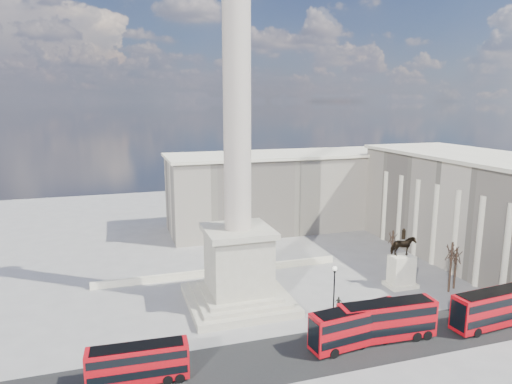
{
  "coord_description": "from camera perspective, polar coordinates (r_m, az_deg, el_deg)",
  "views": [
    {
      "loc": [
        -15.5,
        -52.39,
        27.58
      ],
      "look_at": [
        1.03,
        0.15,
        16.64
      ],
      "focal_mm": 32.0,
      "sensor_mm": 36.0,
      "label": 1
    }
  ],
  "objects": [
    {
      "name": "red_bus_c",
      "position": [
        55.49,
        12.52,
        -16.0
      ],
      "size": [
        11.66,
        3.96,
        4.64
      ],
      "rotation": [
        0.0,
        0.0,
        0.12
      ],
      "color": "#B00911",
      "rests_on": "ground"
    },
    {
      "name": "red_bus_a",
      "position": [
        49.65,
        -14.44,
        -20.03
      ],
      "size": [
        10.01,
        2.82,
        4.02
      ],
      "rotation": [
        0.0,
        0.0,
        -0.05
      ],
      "color": "#B00911",
      "rests_on": "ground"
    },
    {
      "name": "pedestrian_standing",
      "position": [
        63.74,
        16.84,
        -13.99
      ],
      "size": [
        1.1,
        0.98,
        1.87
      ],
      "primitive_type": "imported",
      "rotation": [
        0.0,
        0.0,
        3.5
      ],
      "color": "#282822",
      "rests_on": "ground"
    },
    {
      "name": "building_east",
      "position": [
        88.8,
        26.06,
        -1.79
      ],
      "size": [
        19.0,
        46.0,
        18.6
      ],
      "color": "#BCB19A",
      "rests_on": "ground"
    },
    {
      "name": "red_bus_d",
      "position": [
        65.28,
        27.63,
        -12.72
      ],
      "size": [
        11.9,
        3.65,
        4.75
      ],
      "rotation": [
        0.0,
        0.0,
        0.08
      ],
      "color": "#B00911",
      "rests_on": "ground"
    },
    {
      "name": "victorian_lamp",
      "position": [
        60.86,
        9.74,
        -11.66
      ],
      "size": [
        0.59,
        0.59,
        6.92
      ],
      "rotation": [
        0.0,
        0.0,
        -0.38
      ],
      "color": "black",
      "rests_on": "ground"
    },
    {
      "name": "balustrade_wall",
      "position": [
        75.16,
        -4.44,
        -9.88
      ],
      "size": [
        40.0,
        0.6,
        1.1
      ],
      "primitive_type": "cube",
      "color": "beige",
      "rests_on": "ground"
    },
    {
      "name": "equestrian_statue",
      "position": [
        72.96,
        17.73,
        -8.83
      ],
      "size": [
        4.44,
        3.33,
        9.13
      ],
      "color": "beige",
      "rests_on": "ground"
    },
    {
      "name": "pedestrian_walking",
      "position": [
        64.23,
        16.96,
        -13.84
      ],
      "size": [
        0.73,
        0.56,
        1.79
      ],
      "primitive_type": "imported",
      "rotation": [
        0.0,
        0.0,
        -0.22
      ],
      "color": "#282822",
      "rests_on": "ground"
    },
    {
      "name": "asphalt_road",
      "position": [
        54.57,
        7.62,
        -19.23
      ],
      "size": [
        120.0,
        9.0,
        0.01
      ],
      "primitive_type": "cube",
      "color": "black",
      "rests_on": "ground"
    },
    {
      "name": "pedestrian_crossing",
      "position": [
        64.35,
        10.3,
        -13.47
      ],
      "size": [
        1.09,
        0.97,
        1.77
      ],
      "primitive_type": "imported",
      "rotation": [
        0.0,
        0.0,
        2.49
      ],
      "color": "#282822",
      "rests_on": "ground"
    },
    {
      "name": "nelsons_column",
      "position": [
        61.23,
        -2.28,
        -2.63
      ],
      "size": [
        14.0,
        14.0,
        49.85
      ],
      "color": "#B7B199",
      "rests_on": "ground"
    },
    {
      "name": "bare_tree_near",
      "position": [
        72.46,
        23.3,
        -6.78
      ],
      "size": [
        1.83,
        1.83,
        8.02
      ],
      "rotation": [
        0.0,
        0.0,
        0.04
      ],
      "color": "#332319",
      "rests_on": "ground"
    },
    {
      "name": "building_northeast",
      "position": [
        100.83,
        3.49,
        0.2
      ],
      "size": [
        51.0,
        17.0,
        16.6
      ],
      "color": "#BCB19A",
      "rests_on": "ground"
    },
    {
      "name": "ground",
      "position": [
        61.21,
        -0.91,
        -15.55
      ],
      "size": [
        180.0,
        180.0,
        0.0
      ],
      "primitive_type": "plane",
      "color": "gray",
      "rests_on": "ground"
    },
    {
      "name": "bare_tree_mid",
      "position": [
        74.33,
        23.78,
        -7.21
      ],
      "size": [
        1.77,
        1.77,
        6.71
      ],
      "rotation": [
        0.0,
        0.0,
        -0.18
      ],
      "color": "#332319",
      "rests_on": "ground"
    },
    {
      "name": "red_bus_b",
      "position": [
        57.43,
        16.11,
        -15.14
      ],
      "size": [
        11.85,
        3.31,
        4.76
      ],
      "rotation": [
        0.0,
        0.0,
        -0.05
      ],
      "color": "#B00911",
      "rests_on": "ground"
    },
    {
      "name": "bare_tree_far",
      "position": [
        80.53,
        16.73,
        -5.39
      ],
      "size": [
        1.62,
        1.62,
        6.61
      ],
      "rotation": [
        0.0,
        0.0,
        0.04
      ],
      "color": "#332319",
      "rests_on": "ground"
    }
  ]
}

